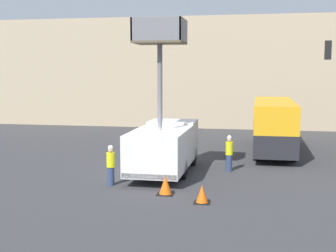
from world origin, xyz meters
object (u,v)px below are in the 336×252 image
object	(u,v)px
city_bus	(274,122)
road_worker_near_truck	(111,165)
traffic_cone_near_truck	(165,186)
utility_truck	(164,143)
traffic_cone_mid_road	(202,195)
road_worker_directing	(229,153)

from	to	relation	value
city_bus	road_worker_near_truck	distance (m)	13.10
traffic_cone_near_truck	city_bus	bearing A→B (deg)	68.05
utility_truck	traffic_cone_mid_road	bearing A→B (deg)	-63.18
utility_truck	traffic_cone_mid_road	xyz separation A→B (m)	(2.54, -5.01, -1.23)
utility_truck	road_worker_near_truck	bearing A→B (deg)	-122.97
city_bus	traffic_cone_mid_road	size ratio (longest dim) A/B	14.62
utility_truck	road_worker_directing	xyz separation A→B (m)	(3.20, 1.18, -0.62)
traffic_cone_near_truck	road_worker_near_truck	bearing A→B (deg)	158.05
traffic_cone_near_truck	traffic_cone_mid_road	bearing A→B (deg)	-30.57
road_worker_directing	traffic_cone_mid_road	world-z (taller)	road_worker_directing
utility_truck	road_worker_directing	bearing A→B (deg)	20.27
city_bus	traffic_cone_mid_road	bearing A→B (deg)	174.60
road_worker_directing	traffic_cone_mid_road	xyz separation A→B (m)	(-0.66, -6.20, -0.61)
city_bus	road_worker_directing	bearing A→B (deg)	167.98
road_worker_directing	traffic_cone_near_truck	world-z (taller)	road_worker_directing
city_bus	road_worker_directing	world-z (taller)	city_bus
road_worker_directing	traffic_cone_mid_road	distance (m)	6.26
utility_truck	traffic_cone_near_truck	size ratio (longest dim) A/B	9.59
road_worker_near_truck	traffic_cone_mid_road	xyz separation A→B (m)	(4.43, -2.10, -0.59)
utility_truck	traffic_cone_mid_road	size ratio (longest dim) A/B	10.70
road_worker_directing	traffic_cone_near_truck	size ratio (longest dim) A/B	2.37
city_bus	traffic_cone_near_truck	size ratio (longest dim) A/B	13.10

